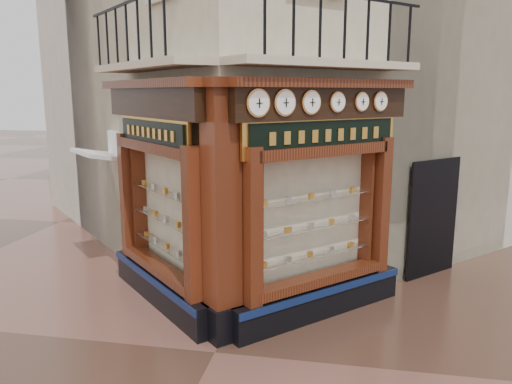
% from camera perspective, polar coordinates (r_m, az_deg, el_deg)
% --- Properties ---
extents(ground, '(80.00, 80.00, 0.00)m').
position_cam_1_polar(ground, '(7.75, -4.73, -17.81)').
color(ground, '#472C21').
rests_on(ground, ground).
extents(neighbour_left, '(11.31, 11.31, 11.00)m').
position_cam_1_polar(neighbour_left, '(15.85, -5.52, 17.49)').
color(neighbour_left, beige).
rests_on(neighbour_left, ground).
extents(neighbour_right, '(11.31, 11.31, 11.00)m').
position_cam_1_polar(neighbour_right, '(15.27, 13.55, 17.49)').
color(neighbour_right, beige).
rests_on(neighbour_right, ground).
extents(shopfront_left, '(2.86, 2.86, 3.98)m').
position_cam_1_polar(shopfront_left, '(8.90, -11.03, -0.51)').
color(shopfront_left, black).
rests_on(shopfront_left, ground).
extents(shopfront_right, '(2.86, 2.86, 3.98)m').
position_cam_1_polar(shopfront_right, '(8.30, 7.36, -1.25)').
color(shopfront_right, black).
rests_on(shopfront_right, ground).
extents(corner_pilaster, '(0.85, 0.85, 3.98)m').
position_cam_1_polar(corner_pilaster, '(7.48, -3.96, -2.79)').
color(corner_pilaster, black).
rests_on(corner_pilaster, ground).
extents(balcony, '(5.94, 2.97, 1.03)m').
position_cam_1_polar(balcony, '(8.23, -2.41, 14.43)').
color(balcony, beige).
rests_on(balcony, ground).
extents(clock_a, '(0.32, 0.32, 0.40)m').
position_cam_1_polar(clock_a, '(7.10, 0.23, 10.13)').
color(clock_a, '#D58A47').
rests_on(clock_a, ground).
extents(clock_b, '(0.31, 0.31, 0.39)m').
position_cam_1_polar(clock_b, '(7.38, 3.30, 10.15)').
color(clock_b, '#D58A47').
rests_on(clock_b, ground).
extents(clock_c, '(0.30, 0.30, 0.37)m').
position_cam_1_polar(clock_c, '(7.70, 6.31, 10.15)').
color(clock_c, '#D58A47').
rests_on(clock_c, ground).
extents(clock_d, '(0.26, 0.26, 0.32)m').
position_cam_1_polar(clock_d, '(8.06, 9.28, 10.12)').
color(clock_d, '#D58A47').
rests_on(clock_d, ground).
extents(clock_e, '(0.26, 0.26, 0.31)m').
position_cam_1_polar(clock_e, '(8.44, 11.98, 10.06)').
color(clock_e, '#D58A47').
rests_on(clock_e, ground).
extents(clock_f, '(0.27, 0.27, 0.33)m').
position_cam_1_polar(clock_f, '(8.76, 14.01, 10.01)').
color(clock_f, '#D58A47').
rests_on(clock_f, ground).
extents(awning, '(1.63, 1.63, 0.24)m').
position_cam_1_polar(awning, '(11.50, -16.66, -8.33)').
color(awning, white).
rests_on(awning, ground).
extents(signboard_left, '(1.98, 1.98, 0.53)m').
position_cam_1_polar(signboard_left, '(8.71, -11.78, 6.68)').
color(signboard_left, gold).
rests_on(signboard_left, ground).
extents(signboard_right, '(2.28, 2.28, 0.61)m').
position_cam_1_polar(signboard_right, '(8.07, 7.93, 6.46)').
color(signboard_right, gold).
rests_on(signboard_right, ground).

